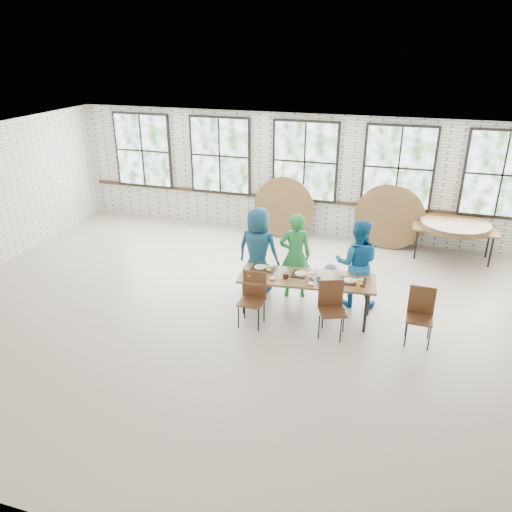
{
  "coord_description": "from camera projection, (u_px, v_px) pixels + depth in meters",
  "views": [
    {
      "loc": [
        2.4,
        -7.38,
        4.6
      ],
      "look_at": [
        0.0,
        0.4,
        1.05
      ],
      "focal_mm": 35.0,
      "sensor_mm": 36.0,
      "label": 1
    }
  ],
  "objects": [
    {
      "name": "room",
      "position": [
        305.0,
        163.0,
        12.11
      ],
      "size": [
        12.0,
        12.0,
        12.0
      ],
      "color": "#B2A18D",
      "rests_on": "ground"
    },
    {
      "name": "chair_spare",
      "position": [
        420.0,
        310.0,
        8.09
      ],
      "size": [
        0.43,
        0.42,
        0.95
      ],
      "rotation": [
        0.0,
        0.0,
        -0.03
      ],
      "color": "#502F1A",
      "rests_on": "ground"
    },
    {
      "name": "toddler",
      "position": [
        330.0,
        282.0,
        9.42
      ],
      "size": [
        0.56,
        0.42,
        0.76
      ],
      "primitive_type": "imported",
      "rotation": [
        0.0,
        0.0,
        2.82
      ],
      "color": "#131239",
      "rests_on": "ground"
    },
    {
      "name": "chair_near_left",
      "position": [
        253.0,
        294.0,
        8.61
      ],
      "size": [
        0.43,
        0.41,
        0.95
      ],
      "rotation": [
        0.0,
        0.0,
        -0.02
      ],
      "color": "#502F1A",
      "rests_on": "ground"
    },
    {
      "name": "round_tops_stacked",
      "position": [
        455.0,
        225.0,
        11.08
      ],
      "size": [
        1.5,
        1.5,
        0.13
      ],
      "color": "brown",
      "rests_on": "storage_table"
    },
    {
      "name": "tabletop_clutter",
      "position": [
        312.0,
        278.0,
        8.72
      ],
      "size": [
        2.08,
        0.62,
        0.11
      ],
      "color": "black",
      "rests_on": "dining_table"
    },
    {
      "name": "storage_table",
      "position": [
        454.0,
        230.0,
        11.13
      ],
      "size": [
        1.81,
        0.78,
        0.74
      ],
      "rotation": [
        0.0,
        0.0,
        0.02
      ],
      "color": "brown",
      "rests_on": "ground"
    },
    {
      "name": "adult_blue",
      "position": [
        357.0,
        263.0,
        9.11
      ],
      "size": [
        0.86,
        0.69,
        1.67
      ],
      "primitive_type": "imported",
      "rotation": [
        0.0,
        0.0,
        3.22
      ],
      "color": "#155E99",
      "rests_on": "ground"
    },
    {
      "name": "chair_near_right",
      "position": [
        331.0,
        303.0,
        8.3
      ],
      "size": [
        0.54,
        0.53,
        0.95
      ],
      "rotation": [
        0.0,
        0.0,
        0.37
      ],
      "color": "#502F1A",
      "rests_on": "ground"
    },
    {
      "name": "dining_table",
      "position": [
        307.0,
        280.0,
        8.81
      ],
      "size": [
        2.47,
        1.04,
        0.74
      ],
      "rotation": [
        0.0,
        0.0,
        0.1
      ],
      "color": "brown",
      "rests_on": "ground"
    },
    {
      "name": "round_tops_leaning",
      "position": [
        335.0,
        212.0,
        12.11
      ],
      "size": [
        4.16,
        0.44,
        1.49
      ],
      "color": "brown",
      "rests_on": "ground"
    },
    {
      "name": "adult_green",
      "position": [
        295.0,
        256.0,
        9.42
      ],
      "size": [
        0.71,
        0.57,
        1.68
      ],
      "primitive_type": "imported",
      "rotation": [
        0.0,
        0.0,
        3.46
      ],
      "color": "#228139",
      "rests_on": "ground"
    },
    {
      "name": "adult_teal",
      "position": [
        258.0,
        251.0,
        9.61
      ],
      "size": [
        0.89,
        0.63,
        1.71
      ],
      "primitive_type": "imported",
      "rotation": [
        0.0,
        0.0,
        3.04
      ],
      "color": "navy",
      "rests_on": "ground"
    }
  ]
}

